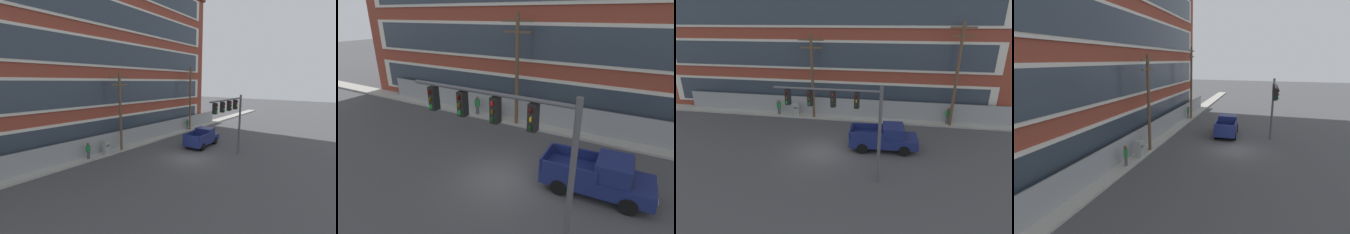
% 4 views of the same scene
% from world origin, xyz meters
% --- Properties ---
extents(ground_plane, '(160.00, 160.00, 0.00)m').
position_xyz_m(ground_plane, '(0.00, 0.00, 0.00)').
color(ground_plane, '#424244').
extents(sidewalk_building_side, '(80.00, 1.72, 0.16)m').
position_xyz_m(sidewalk_building_side, '(0.00, 7.36, 0.08)').
color(sidewalk_building_side, '#9E9B93').
rests_on(sidewalk_building_side, ground).
extents(brick_mill_building, '(36.78, 8.52, 20.06)m').
position_xyz_m(brick_mill_building, '(-2.06, 12.18, 10.04)').
color(brick_mill_building, brown).
rests_on(brick_mill_building, ground).
extents(chain_link_fence, '(35.73, 0.06, 1.99)m').
position_xyz_m(chain_link_fence, '(1.28, 7.61, 1.01)').
color(chain_link_fence, gray).
rests_on(chain_link_fence, ground).
extents(traffic_signal_mast, '(6.32, 0.43, 5.94)m').
position_xyz_m(traffic_signal_mast, '(2.18, -3.04, 4.46)').
color(traffic_signal_mast, '#4C4C51').
rests_on(traffic_signal_mast, ground).
extents(pickup_truck_navy, '(5.18, 2.29, 1.96)m').
position_xyz_m(pickup_truck_navy, '(4.65, 1.28, 0.93)').
color(pickup_truck_navy, navy).
rests_on(pickup_truck_navy, ground).
extents(utility_pole_near_corner, '(2.36, 0.26, 8.11)m').
position_xyz_m(utility_pole_near_corner, '(-2.48, 6.77, 4.49)').
color(utility_pole_near_corner, brown).
rests_on(utility_pole_near_corner, ground).
extents(utility_pole_midblock, '(2.08, 0.26, 9.23)m').
position_xyz_m(utility_pole_midblock, '(10.48, 6.79, 5.03)').
color(utility_pole_midblock, brown).
rests_on(utility_pole_midblock, ground).
extents(electrical_cabinet, '(0.57, 0.50, 1.49)m').
position_xyz_m(electrical_cabinet, '(-4.29, 6.84, 0.74)').
color(electrical_cabinet, '#939993').
rests_on(electrical_cabinet, ground).
extents(pedestrian_near_cabinet, '(0.46, 0.38, 1.69)m').
position_xyz_m(pedestrian_near_cabinet, '(-6.21, 6.95, 0.97)').
color(pedestrian_near_cabinet, '#4C4C51').
rests_on(pedestrian_near_cabinet, ground).
extents(pedestrian_by_fence, '(0.43, 0.29, 1.69)m').
position_xyz_m(pedestrian_by_fence, '(10.33, 7.16, 0.97)').
color(pedestrian_by_fence, '#4C4C51').
rests_on(pedestrian_by_fence, ground).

